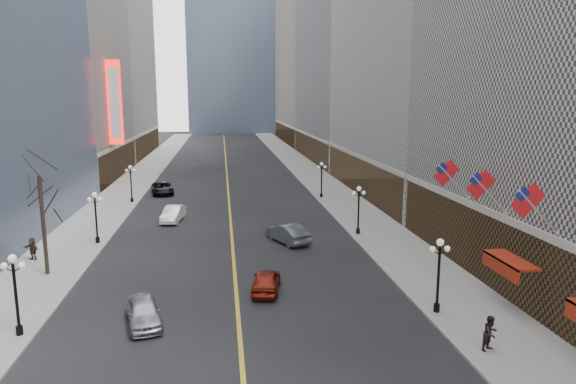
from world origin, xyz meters
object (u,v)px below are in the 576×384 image
object	(u,v)px
streetlamp_east_1	(439,268)
car_sb_mid	(266,281)
streetlamp_east_3	(322,176)
car_nb_far	(162,188)
streetlamp_west_1	(15,286)
car_sb_far	(287,233)
car_nb_mid	(173,214)
streetlamp_west_3	(131,180)
streetlamp_west_2	(96,212)
streetlamp_east_2	(359,205)
car_nb_near	(143,312)

from	to	relation	value
streetlamp_east_1	car_sb_mid	xyz separation A→B (m)	(-9.80, 4.95, -2.15)
streetlamp_east_3	car_nb_far	world-z (taller)	streetlamp_east_3
streetlamp_east_3	car_sb_mid	xyz separation A→B (m)	(-9.80, -31.05, -2.15)
streetlamp_west_1	car_nb_far	bearing A→B (deg)	85.79
car_nb_far	car_sb_far	world-z (taller)	car_sb_far
car_nb_mid	car_sb_far	xyz separation A→B (m)	(10.84, -9.34, 0.05)
car_sb_mid	car_sb_far	world-z (taller)	car_sb_far
streetlamp_west_3	car_sb_far	world-z (taller)	streetlamp_west_3
streetlamp_west_1	car_sb_far	size ratio (longest dim) A/B	0.88
streetlamp_west_2	streetlamp_west_3	bearing A→B (deg)	90.00
streetlamp_west_1	streetlamp_east_2	bearing A→B (deg)	37.33
car_nb_near	car_sb_mid	bearing A→B (deg)	15.93
streetlamp_east_3	car_nb_near	bearing A→B (deg)	-116.00
streetlamp_west_1	car_nb_mid	size ratio (longest dim) A/B	0.93
streetlamp_west_3	car_nb_mid	size ratio (longest dim) A/B	0.93
streetlamp_east_1	streetlamp_west_1	bearing A→B (deg)	180.00
streetlamp_west_1	streetlamp_west_2	world-z (taller)	same
streetlamp_east_2	car_sb_far	bearing A→B (deg)	-167.29
streetlamp_east_2	car_sb_far	xyz separation A→B (m)	(-6.91, -1.56, -2.05)
streetlamp_west_1	car_sb_mid	distance (m)	14.82
streetlamp_west_3	car_nb_near	world-z (taller)	streetlamp_west_3
streetlamp_east_2	streetlamp_east_1	bearing A→B (deg)	-90.00
streetlamp_east_1	streetlamp_east_2	world-z (taller)	same
streetlamp_west_3	car_nb_near	bearing A→B (deg)	-79.66
car_nb_near	car_nb_mid	xyz separation A→B (m)	(-0.57, 25.00, 0.04)
car_sb_far	streetlamp_west_3	bearing A→B (deg)	-73.69
streetlamp_west_1	car_nb_far	world-z (taller)	streetlamp_west_1
streetlamp_east_1	car_nb_mid	world-z (taller)	streetlamp_east_1
car_nb_near	car_nb_far	size ratio (longest dim) A/B	0.78
car_nb_far	streetlamp_west_3	bearing A→B (deg)	-129.11
streetlamp_west_1	car_nb_far	distance (m)	41.75
streetlamp_east_3	car_nb_mid	bearing A→B (deg)	-150.06
streetlamp_west_3	car_nb_far	xyz separation A→B (m)	(3.06, 5.59, -2.11)
streetlamp_west_2	car_nb_mid	xyz separation A→B (m)	(5.86, 7.78, -2.10)
car_nb_near	car_sb_far	world-z (taller)	car_sb_far
car_sb_mid	car_nb_far	bearing A→B (deg)	-63.66
car_nb_far	streetlamp_west_2	bearing A→B (deg)	-107.80
streetlamp_east_2	car_sb_mid	world-z (taller)	streetlamp_east_2
car_nb_far	car_sb_far	xyz separation A→B (m)	(13.64, -25.15, 0.05)
streetlamp_east_2	car_sb_far	world-z (taller)	streetlamp_east_2
streetlamp_west_3	car_nb_mid	xyz separation A→B (m)	(5.86, -10.22, -2.10)
streetlamp_west_1	car_sb_far	distance (m)	23.52
car_nb_far	car_sb_mid	bearing A→B (deg)	-84.07
streetlamp_east_3	streetlamp_east_1	bearing A→B (deg)	-90.00
streetlamp_east_1	car_nb_far	xyz separation A→B (m)	(-20.54, 41.59, -2.11)
car_nb_near	streetlamp_east_2	bearing A→B (deg)	31.53
streetlamp_west_2	car_sb_far	bearing A→B (deg)	-5.33
streetlamp_east_3	streetlamp_west_1	distance (m)	43.05
streetlamp_east_2	streetlamp_west_3	distance (m)	29.68
streetlamp_east_2	car_nb_far	world-z (taller)	streetlamp_east_2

